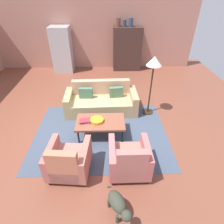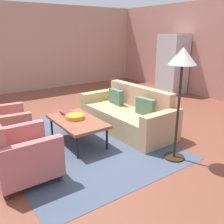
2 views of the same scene
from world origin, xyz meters
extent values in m
plane|color=brown|center=(0.00, 0.00, 0.00)|extent=(10.42, 10.42, 0.00)
cube|color=tan|center=(0.00, 4.34, 1.40)|extent=(8.63, 0.12, 2.80)
cube|color=tan|center=(-4.32, 0.00, 1.40)|extent=(0.12, 8.69, 2.80)
cube|color=#424E61|center=(0.34, -0.41, 0.00)|extent=(3.40, 2.60, 0.01)
cube|color=tan|center=(0.34, 0.64, 0.21)|extent=(1.77, 0.95, 0.42)
cube|color=tan|center=(0.33, 1.00, 0.43)|extent=(1.74, 0.23, 0.86)
cube|color=tan|center=(1.30, 0.67, 0.31)|extent=(0.21, 0.90, 0.62)
cube|color=tan|center=(-0.62, 0.61, 0.31)|extent=(0.21, 0.90, 0.62)
cube|color=#4C7052|center=(0.78, 0.75, 0.58)|extent=(0.41, 0.17, 0.32)
cube|color=#466D56|center=(-0.11, 0.73, 0.58)|extent=(0.40, 0.13, 0.32)
cylinder|color=black|center=(-0.19, -0.18, 0.19)|extent=(0.04, 0.04, 0.39)
cylinder|color=black|center=(0.87, -0.18, 0.19)|extent=(0.04, 0.04, 0.39)
cylinder|color=black|center=(-0.19, -0.74, 0.19)|extent=(0.04, 0.04, 0.39)
cylinder|color=black|center=(0.87, -0.74, 0.19)|extent=(0.04, 0.04, 0.39)
cube|color=brown|center=(0.34, -0.46, 0.41)|extent=(1.20, 0.70, 0.05)
cylinder|color=#392A15|center=(-0.57, -1.19, 0.05)|extent=(0.05, 0.05, 0.10)
cylinder|color=black|center=(0.11, -1.25, 0.05)|extent=(0.05, 0.05, 0.10)
cube|color=#B46D63|center=(-0.26, -1.56, 0.25)|extent=(0.63, 0.85, 0.30)
cube|color=#B6635C|center=(-0.60, -1.53, 0.38)|extent=(0.19, 0.81, 0.56)
cube|color=#B36758|center=(0.08, -1.59, 0.38)|extent=(0.19, 0.81, 0.56)
cylinder|color=#2B2519|center=(0.60, -1.22, 0.05)|extent=(0.05, 0.05, 0.10)
cylinder|color=#31261C|center=(1.28, -1.22, 0.05)|extent=(0.05, 0.05, 0.10)
cylinder|color=#351E19|center=(1.28, -1.90, 0.05)|extent=(0.05, 0.05, 0.10)
cube|color=#B36D5C|center=(0.94, -1.56, 0.25)|extent=(0.57, 0.80, 0.30)
cube|color=#C16667|center=(0.60, -1.56, 0.38)|extent=(0.13, 0.80, 0.56)
cube|color=#B66362|center=(1.28, -1.56, 0.38)|extent=(0.13, 0.80, 0.56)
cylinder|color=orange|center=(0.25, -0.46, 0.47)|extent=(0.33, 0.33, 0.07)
cube|color=#5E545D|center=(-0.03, -0.47, 0.45)|extent=(0.29, 0.20, 0.02)
cube|color=maroon|center=(-0.03, -0.47, 0.48)|extent=(0.30, 0.23, 0.03)
cube|color=#B7BABF|center=(-1.38, 3.89, 0.93)|extent=(0.80, 0.70, 1.85)
cylinder|color=#99999E|center=(-1.33, 4.26, 1.02)|extent=(0.02, 0.02, 0.70)
cylinder|color=#2F2113|center=(1.74, 0.53, 0.01)|extent=(0.32, 0.32, 0.03)
cylinder|color=black|center=(1.74, 0.53, 0.76)|extent=(0.04, 0.04, 1.45)
cone|color=silver|center=(1.74, 0.53, 1.60)|extent=(0.40, 0.40, 0.24)
camera|label=1|loc=(0.53, -4.04, 3.21)|focal=29.42mm
camera|label=2|loc=(4.02, -2.29, 1.93)|focal=39.12mm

